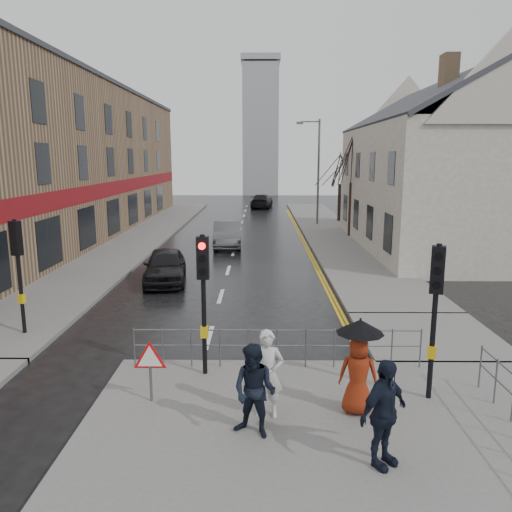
{
  "coord_description": "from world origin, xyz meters",
  "views": [
    {
      "loc": [
        1.54,
        -11.08,
        5.27
      ],
      "look_at": [
        1.39,
        4.97,
        2.09
      ],
      "focal_mm": 35.0,
      "sensor_mm": 36.0,
      "label": 1
    }
  ],
  "objects_px": {
    "pedestrian_a": "(267,374)",
    "pedestrian_d": "(384,414)",
    "pedestrian_b": "(255,391)",
    "pedestrian_with_umbrella": "(359,362)",
    "car_mid": "(227,234)",
    "car_parked": "(165,266)"
  },
  "relations": [
    {
      "from": "pedestrian_a",
      "to": "pedestrian_b",
      "type": "distance_m",
      "value": 0.78
    },
    {
      "from": "pedestrian_a",
      "to": "pedestrian_b",
      "type": "relative_size",
      "value": 1.01
    },
    {
      "from": "pedestrian_a",
      "to": "pedestrian_d",
      "type": "distance_m",
      "value": 2.52
    },
    {
      "from": "car_parked",
      "to": "pedestrian_with_umbrella",
      "type": "bearing_deg",
      "value": -69.14
    },
    {
      "from": "pedestrian_with_umbrella",
      "to": "pedestrian_d",
      "type": "xyz_separation_m",
      "value": [
        0.07,
        -1.79,
        -0.15
      ]
    },
    {
      "from": "pedestrian_a",
      "to": "car_parked",
      "type": "xyz_separation_m",
      "value": [
        -4.22,
        11.47,
        -0.32
      ]
    },
    {
      "from": "pedestrian_b",
      "to": "pedestrian_with_umbrella",
      "type": "distance_m",
      "value": 2.27
    },
    {
      "from": "pedestrian_a",
      "to": "car_mid",
      "type": "relative_size",
      "value": 0.39
    },
    {
      "from": "pedestrian_with_umbrella",
      "to": "pedestrian_b",
      "type": "bearing_deg",
      "value": -157.08
    },
    {
      "from": "pedestrian_with_umbrella",
      "to": "pedestrian_d",
      "type": "height_order",
      "value": "pedestrian_with_umbrella"
    },
    {
      "from": "pedestrian_b",
      "to": "pedestrian_d",
      "type": "xyz_separation_m",
      "value": [
        2.16,
        -0.91,
        0.05
      ]
    },
    {
      "from": "pedestrian_a",
      "to": "car_mid",
      "type": "bearing_deg",
      "value": 100.31
    },
    {
      "from": "pedestrian_a",
      "to": "pedestrian_with_umbrella",
      "type": "distance_m",
      "value": 1.86
    },
    {
      "from": "car_parked",
      "to": "car_mid",
      "type": "relative_size",
      "value": 0.92
    },
    {
      "from": "pedestrian_with_umbrella",
      "to": "car_mid",
      "type": "height_order",
      "value": "pedestrian_with_umbrella"
    },
    {
      "from": "pedestrian_b",
      "to": "pedestrian_d",
      "type": "relative_size",
      "value": 0.94
    },
    {
      "from": "pedestrian_with_umbrella",
      "to": "pedestrian_a",
      "type": "bearing_deg",
      "value": -175.46
    },
    {
      "from": "pedestrian_a",
      "to": "pedestrian_d",
      "type": "relative_size",
      "value": 0.95
    },
    {
      "from": "pedestrian_a",
      "to": "pedestrian_b",
      "type": "height_order",
      "value": "pedestrian_a"
    },
    {
      "from": "pedestrian_b",
      "to": "pedestrian_a",
      "type": "bearing_deg",
      "value": 96.05
    },
    {
      "from": "pedestrian_a",
      "to": "pedestrian_with_umbrella",
      "type": "bearing_deg",
      "value": 8.83
    },
    {
      "from": "pedestrian_b",
      "to": "pedestrian_with_umbrella",
      "type": "bearing_deg",
      "value": 47.46
    }
  ]
}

